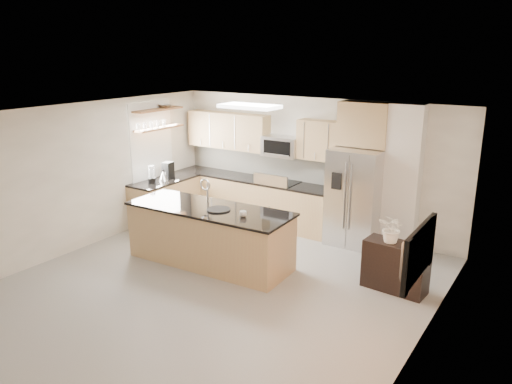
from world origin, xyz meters
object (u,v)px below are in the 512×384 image
Objects in this scene: cup at (243,214)px; flower_vase at (393,222)px; range at (278,204)px; microwave at (282,146)px; island at (210,235)px; blender at (152,176)px; television at (409,250)px; credenza at (395,267)px; coffee_maker at (168,170)px; refrigerator at (356,197)px; platter at (218,210)px; kettle at (163,176)px; bowl at (165,106)px.

flower_vase is (2.12, 0.77, 0.05)m from cup.
microwave is (0.00, 0.12, 1.16)m from range.
blender is at bearing 157.04° from island.
credenza is at bearing 20.36° from television.
island is 2.49m from coffee_maker.
microwave is 0.43× the size of refrigerator.
microwave is 2.15× the size of blender.
platter is 2.45m from kettle.
range is at bearing 152.11° from flower_vase.
island is 3.76m from television.
flower_vase is (-0.08, -0.02, 0.70)m from credenza.
kettle is 0.70× the size of coffee_maker.
television is at bearing -65.04° from credenza.
island is at bearing 75.19° from television.
microwave is 2.43m from platter.
microwave is 4.79m from television.
television is (5.58, -1.71, 0.28)m from blender.
coffee_maker is (-2.09, -1.05, -0.55)m from microwave.
television is at bearing -21.40° from coffee_maker.
bowl is (-2.22, 1.44, 1.89)m from island.
blender is at bearing -75.23° from bowl.
cup is at bearing -72.82° from range.
flower_vase is at bearing -27.89° from range.
refrigerator is (1.66, -0.05, 0.42)m from range.
microwave reaches higher than refrigerator.
bowl is 0.31× the size of television.
bowl is (-2.95, 1.51, 1.36)m from cup.
flower_vase reaches higher than range.
island is 3.25m from bowl.
television is (5.61, -2.20, 0.27)m from coffee_maker.
coffee_maker is at bearing 154.48° from cup.
bowl is (-5.15, 0.73, 2.01)m from credenza.
island is at bearing -128.25° from refrigerator.
bowl is (-3.91, -0.70, 1.49)m from refrigerator.
kettle is 0.36× the size of flower_vase.
range is 1.06× the size of television.
refrigerator is 5.29× the size of bowl.
credenza is at bearing 15.21° from platter.
kettle reaches higher than range.
bowl reaches higher than credenza.
island is 2.32m from kettle.
flower_vase is at bearing -29.83° from microwave.
cup is 2.96m from television.
flower_vase is at bearing 15.24° from platter.
bowl reaches higher than television.
range is at bearing -90.00° from microwave.
blender is at bearing 162.96° from cup.
platter is at bearing -31.05° from bowl.
range is 3.24m from flower_vase.
flower_vase is 1.79m from television.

